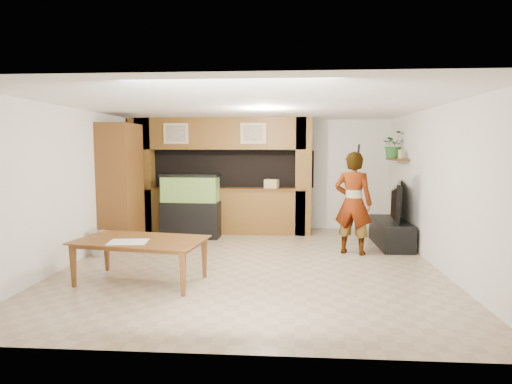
# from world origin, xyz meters

# --- Properties ---
(floor) EXTENTS (6.50, 6.50, 0.00)m
(floor) POSITION_xyz_m (0.00, 0.00, 0.00)
(floor) COLOR tan
(floor) RESTS_ON ground
(ceiling) EXTENTS (6.50, 6.50, 0.00)m
(ceiling) POSITION_xyz_m (0.00, 0.00, 2.60)
(ceiling) COLOR white
(ceiling) RESTS_ON wall_back
(wall_back) EXTENTS (6.00, 0.00, 6.00)m
(wall_back) POSITION_xyz_m (0.00, 3.25, 1.30)
(wall_back) COLOR silver
(wall_back) RESTS_ON floor
(wall_left) EXTENTS (0.00, 6.50, 6.50)m
(wall_left) POSITION_xyz_m (-3.00, 0.00, 1.30)
(wall_left) COLOR silver
(wall_left) RESTS_ON floor
(wall_right) EXTENTS (0.00, 6.50, 6.50)m
(wall_right) POSITION_xyz_m (3.00, 0.00, 1.30)
(wall_right) COLOR silver
(wall_right) RESTS_ON floor
(partition) EXTENTS (4.20, 0.99, 2.60)m
(partition) POSITION_xyz_m (-0.95, 2.64, 1.31)
(partition) COLOR brown
(partition) RESTS_ON floor
(wall_clock) EXTENTS (0.05, 0.25, 0.25)m
(wall_clock) POSITION_xyz_m (-2.97, 1.00, 1.90)
(wall_clock) COLOR black
(wall_clock) RESTS_ON wall_left
(wall_shelf) EXTENTS (0.25, 0.90, 0.04)m
(wall_shelf) POSITION_xyz_m (2.85, 1.95, 1.70)
(wall_shelf) COLOR brown
(wall_shelf) RESTS_ON wall_right
(pantry_cabinet) EXTENTS (0.60, 0.99, 2.41)m
(pantry_cabinet) POSITION_xyz_m (-2.70, 1.18, 1.20)
(pantry_cabinet) COLOR brown
(pantry_cabinet) RESTS_ON floor
(trash_can) EXTENTS (0.27, 0.27, 0.49)m
(trash_can) POSITION_xyz_m (-2.77, 0.25, 0.25)
(trash_can) COLOR #B2B2B7
(trash_can) RESTS_ON floor
(aquarium) EXTENTS (1.25, 0.47, 1.38)m
(aquarium) POSITION_xyz_m (-1.48, 1.95, 0.68)
(aquarium) COLOR black
(aquarium) RESTS_ON floor
(tv_stand) EXTENTS (0.56, 1.53, 0.51)m
(tv_stand) POSITION_xyz_m (2.65, 1.45, 0.26)
(tv_stand) COLOR black
(tv_stand) RESTS_ON floor
(television) EXTENTS (0.52, 1.31, 0.76)m
(television) POSITION_xyz_m (2.65, 1.45, 0.89)
(television) COLOR black
(television) RESTS_ON tv_stand
(photo_frame) EXTENTS (0.05, 0.14, 0.18)m
(photo_frame) POSITION_xyz_m (2.85, 1.71, 1.81)
(photo_frame) COLOR tan
(photo_frame) RESTS_ON wall_shelf
(potted_plant) EXTENTS (0.62, 0.58, 0.56)m
(potted_plant) POSITION_xyz_m (2.82, 2.16, 2.00)
(potted_plant) COLOR #275C24
(potted_plant) RESTS_ON wall_shelf
(person) EXTENTS (0.80, 0.66, 1.87)m
(person) POSITION_xyz_m (1.79, 0.74, 0.94)
(person) COLOR #8E764E
(person) RESTS_ON floor
(microphone) EXTENTS (0.04, 0.10, 0.16)m
(microphone) POSITION_xyz_m (1.84, 0.58, 1.92)
(microphone) COLOR black
(microphone) RESTS_ON person
(dining_table) EXTENTS (1.94, 1.28, 0.63)m
(dining_table) POSITION_xyz_m (-1.51, -1.21, 0.32)
(dining_table) COLOR brown
(dining_table) RESTS_ON floor
(newspaper_a) EXTENTS (0.56, 0.44, 0.01)m
(newspaper_a) POSITION_xyz_m (-1.61, -1.38, 0.64)
(newspaper_a) COLOR silver
(newspaper_a) RESTS_ON dining_table
(counter_box) EXTENTS (0.34, 0.27, 0.20)m
(counter_box) POSITION_xyz_m (0.25, 2.45, 1.14)
(counter_box) COLOR tan
(counter_box) RESTS_ON partition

